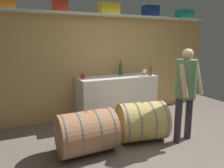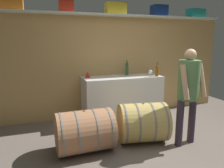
% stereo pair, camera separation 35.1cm
% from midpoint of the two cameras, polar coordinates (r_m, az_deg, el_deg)
% --- Properties ---
extents(ground_plane, '(6.70, 7.52, 0.02)m').
position_cam_midpoint_polar(ground_plane, '(3.87, 11.24, -15.01)').
color(ground_plane, '#695D55').
extents(back_wall_panel, '(5.50, 0.10, 2.19)m').
position_cam_midpoint_polar(back_wall_panel, '(4.97, 2.34, 4.44)').
color(back_wall_panel, tan).
rests_on(back_wall_panel, ground).
extents(high_shelf_board, '(5.06, 0.40, 0.03)m').
position_cam_midpoint_polar(high_shelf_board, '(4.82, 3.13, 17.48)').
color(high_shelf_board, silver).
rests_on(high_shelf_board, back_wall_panel).
extents(toolcase_orange, '(0.41, 0.22, 0.25)m').
position_cam_midpoint_polar(toolcase_orange, '(4.50, -22.77, 18.89)').
color(toolcase_orange, orange).
rests_on(toolcase_orange, high_shelf_board).
extents(toolcase_red, '(0.29, 0.21, 0.31)m').
position_cam_midpoint_polar(toolcase_red, '(4.56, -9.65, 19.85)').
color(toolcase_red, red).
rests_on(toolcase_red, high_shelf_board).
extents(toolcase_yellow, '(0.43, 0.23, 0.24)m').
position_cam_midpoint_polar(toolcase_yellow, '(4.83, 3.15, 19.08)').
color(toolcase_yellow, yellow).
rests_on(toolcase_yellow, high_shelf_board).
extents(toolcase_navy, '(0.35, 0.27, 0.24)m').
position_cam_midpoint_polar(toolcase_navy, '(5.31, 14.16, 18.09)').
color(toolcase_navy, navy).
rests_on(toolcase_navy, high_shelf_board).
extents(toolcase_teal, '(0.43, 0.27, 0.21)m').
position_cam_midpoint_polar(toolcase_teal, '(5.90, 22.75, 16.68)').
color(toolcase_teal, '#1B8279').
rests_on(toolcase_teal, high_shelf_board).
extents(work_cabinet, '(1.69, 0.64, 0.94)m').
position_cam_midpoint_polar(work_cabinet, '(4.76, 4.75, -3.59)').
color(work_cabinet, white).
rests_on(work_cabinet, ground).
extents(wine_bottle_green, '(0.07, 0.07, 0.33)m').
position_cam_midpoint_polar(wine_bottle_green, '(4.83, 5.99, 4.05)').
color(wine_bottle_green, '#2C4F2F').
rests_on(wine_bottle_green, work_cabinet).
extents(wine_bottle_amber, '(0.07, 0.07, 0.30)m').
position_cam_midpoint_polar(wine_bottle_amber, '(4.79, 13.80, 3.48)').
color(wine_bottle_amber, brown).
rests_on(wine_bottle_amber, work_cabinet).
extents(wine_glass, '(0.09, 0.09, 0.15)m').
position_cam_midpoint_polar(wine_glass, '(4.70, 12.14, 3.07)').
color(wine_glass, white).
rests_on(wine_glass, work_cabinet).
extents(red_funnel, '(0.11, 0.11, 0.12)m').
position_cam_midpoint_polar(red_funnel, '(4.51, -4.14, 2.42)').
color(red_funnel, red).
rests_on(red_funnel, work_cabinet).
extents(wine_barrel_near, '(0.87, 0.68, 0.66)m').
position_cam_midpoint_polar(wine_barrel_near, '(3.41, -4.21, -12.26)').
color(wine_barrel_near, '#A6704C').
rests_on(wine_barrel_near, ground).
extents(wine_barrel_far, '(0.89, 0.78, 0.67)m').
position_cam_midpoint_polar(wine_barrel_far, '(3.79, 10.69, -9.89)').
color(wine_barrel_far, tan).
rests_on(wine_barrel_far, ground).
extents(winemaker_pouring, '(0.49, 0.40, 1.57)m').
position_cam_midpoint_polar(winemaker_pouring, '(3.71, 21.98, -0.85)').
color(winemaker_pouring, '#342A39').
rests_on(winemaker_pouring, ground).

